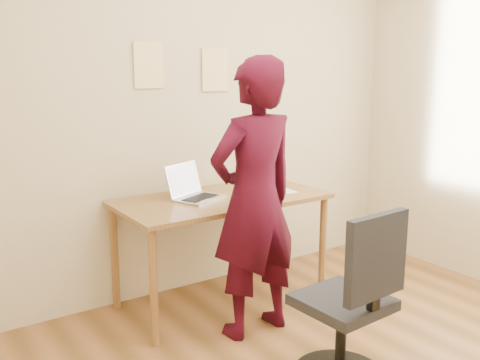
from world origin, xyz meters
TOP-DOWN VIEW (x-y plane):
  - room at (0.00, 0.00)m, footprint 3.58×3.58m
  - desk at (-0.06, 1.38)m, footprint 1.40×0.70m
  - laptop at (-0.23, 1.45)m, footprint 0.40×0.38m
  - paper_sheet at (0.36, 1.36)m, footprint 0.24×0.32m
  - phone at (0.06, 1.19)m, footprint 0.09×0.13m
  - wall_note_left at (-0.39, 1.74)m, footprint 0.21×0.00m
  - wall_note_mid at (0.12, 1.74)m, footprint 0.21×0.00m
  - wall_note_right at (0.49, 1.74)m, footprint 0.18×0.00m
  - office_chair at (-0.06, 0.17)m, footprint 0.48×0.48m
  - person at (-0.13, 0.91)m, footprint 0.63×0.43m

SIDE VIEW (x-z plane):
  - office_chair at x=-0.06m, z-range -0.07..0.86m
  - desk at x=-0.06m, z-range 0.28..1.02m
  - paper_sheet at x=0.36m, z-range 0.74..0.74m
  - phone at x=0.06m, z-range 0.74..0.75m
  - laptop at x=-0.23m, z-range 0.68..0.90m
  - person at x=-0.13m, z-range 0.00..1.66m
  - room at x=0.00m, z-range -0.04..2.74m
  - wall_note_right at x=0.49m, z-range 1.32..1.56m
  - wall_note_mid at x=0.12m, z-range 1.42..1.72m
  - wall_note_left at x=-0.39m, z-range 1.45..1.75m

